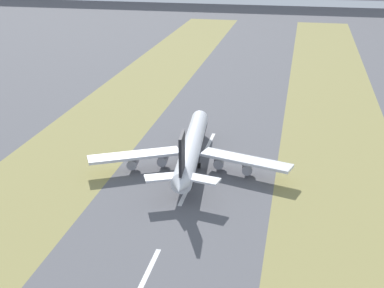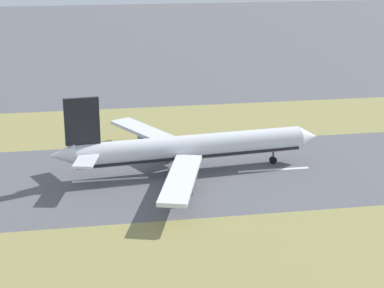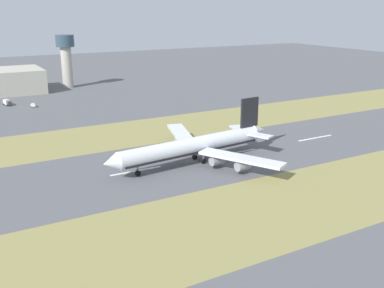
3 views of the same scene
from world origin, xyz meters
name	(u,v)px [view 2 (image 2 of 3)]	position (x,y,z in m)	size (l,w,h in m)	color
ground_plane	(188,175)	(0.00, 0.00, 0.00)	(800.00, 800.00, 0.00)	#56565B
grass_median_west	(164,123)	(-45.00, 0.00, 0.00)	(40.00, 600.00, 0.01)	olive
grass_median_east	(230,265)	(45.00, 0.00, 0.00)	(40.00, 600.00, 0.01)	olive
centreline_dash_mid	(110,180)	(0.00, -18.65, 0.01)	(1.20, 18.00, 0.01)	silver
centreline_dash_far	(274,170)	(0.00, 21.35, 0.01)	(1.20, 18.00, 0.01)	silver
airplane_main_jet	(184,149)	(-2.21, -0.55, 6.02)	(63.83, 67.22, 20.20)	silver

